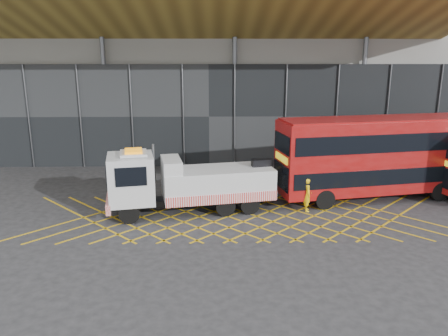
{
  "coord_description": "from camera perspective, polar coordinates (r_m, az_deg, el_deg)",
  "views": [
    {
      "loc": [
        2.56,
        -22.77,
        8.77
      ],
      "look_at": [
        3.0,
        1.5,
        2.4
      ],
      "focal_mm": 35.0,
      "sensor_mm": 36.0,
      "label": 1
    }
  ],
  "objects": [
    {
      "name": "construction_building",
      "position": [
        41.18,
        -2.0,
        14.98
      ],
      "size": [
        55.0,
        23.97,
        18.0
      ],
      "color": "gray",
      "rests_on": "ground_plane"
    },
    {
      "name": "worker",
      "position": [
        25.41,
        10.84,
        -3.41
      ],
      "size": [
        0.52,
        0.75,
        1.97
      ],
      "primitive_type": "imported",
      "rotation": [
        0.0,
        0.0,
        1.51
      ],
      "color": "yellow",
      "rests_on": "ground_plane"
    },
    {
      "name": "road_markings",
      "position": [
        24.44,
        2.42,
        -6.32
      ],
      "size": [
        24.76,
        7.16,
        0.01
      ],
      "color": "gold",
      "rests_on": "ground_plane"
    },
    {
      "name": "recovery_truck",
      "position": [
        24.63,
        -5.01,
        -1.87
      ],
      "size": [
        11.03,
        4.36,
        3.83
      ],
      "rotation": [
        0.0,
        0.0,
        0.2
      ],
      "color": "black",
      "rests_on": "ground_plane"
    },
    {
      "name": "ground_plane",
      "position": [
        24.54,
        -7.0,
        -6.35
      ],
      "size": [
        120.0,
        120.0,
        0.0
      ],
      "primitive_type": "plane",
      "color": "#272729"
    },
    {
      "name": "bus_towed",
      "position": [
        28.36,
        19.44,
        1.71
      ],
      "size": [
        12.7,
        5.1,
        5.05
      ],
      "rotation": [
        0.0,
        0.0,
        0.19
      ],
      "color": "maroon",
      "rests_on": "ground_plane"
    }
  ]
}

